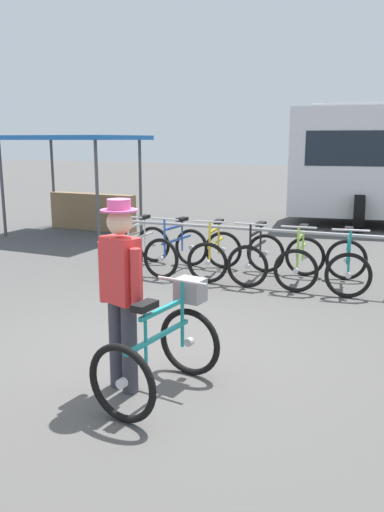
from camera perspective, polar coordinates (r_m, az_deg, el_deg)
The scene contains 11 objects.
ground_plane at distance 5.62m, azimuth -4.96°, elevation -10.76°, with size 80.00×80.00×0.00m, color #514F4C.
bike_rack_rail at distance 8.34m, azimuth 5.14°, elevation 1.99°, with size 4.59×0.44×0.88m.
racked_bike_white at distance 9.25m, azimuth -5.64°, elevation 0.92°, with size 0.72×1.12×0.97m.
racked_bike_blue at distance 8.96m, azimuth -1.66°, elevation 0.59°, with size 0.70×1.14×0.98m.
racked_bike_yellow at distance 8.71m, azimuth 2.57°, elevation 0.24°, with size 0.83×1.20×0.97m.
racked_bike_black at distance 8.51m, azimuth 7.03°, elevation -0.13°, with size 0.72×1.13×0.97m.
racked_bike_lime at distance 8.37m, azimuth 11.66°, elevation -0.52°, with size 0.79×1.17×0.97m.
racked_bike_teal at distance 8.28m, azimuth 16.43°, elevation -0.91°, with size 0.87×1.20×0.97m.
featured_bicycle at distance 4.71m, azimuth -3.02°, elevation -9.58°, with size 0.75×1.20×0.97m.
person_with_featured_bike at distance 4.64m, azimuth -7.65°, elevation -3.46°, with size 0.51×0.32×1.72m.
market_stall at distance 13.00m, azimuth -11.89°, elevation 8.62°, with size 3.18×2.41×2.30m.
Camera 1 is at (2.73, -4.39, 2.22)m, focal length 37.04 mm.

